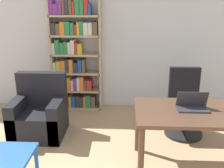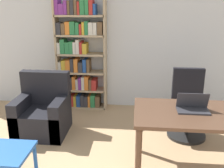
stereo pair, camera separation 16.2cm
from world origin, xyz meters
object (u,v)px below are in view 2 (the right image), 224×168
Objects in this scene: office_chair at (187,108)px; armchair at (43,114)px; desk at (201,121)px; bookshelf at (79,57)px; laptop at (193,107)px; side_table_blue at (6,158)px.

office_chair reaches higher than armchair.
desk is 0.75× the size of bookshelf.
office_chair is at bearing 3.92° from armchair.
armchair is (-2.11, 0.73, -0.51)m from laptop.
laptop reaches higher than side_table_blue.
armchair is (-2.21, 0.78, -0.36)m from desk.
desk is 0.96m from office_chair.
laptop is 0.70× the size of side_table_blue.
bookshelf is (0.36, 1.07, 0.69)m from armchair.
laptop is 2.51m from bookshelf.
armchair reaches higher than side_table_blue.
side_table_blue is 2.50m from bookshelf.
bookshelf is at bearing 134.06° from laptop.
office_chair is at bearing 34.70° from side_table_blue.
bookshelf is at bearing 83.34° from side_table_blue.
laptop is at bearing -19.01° from armchair.
side_table_blue is at bearing -163.29° from laptop.
side_table_blue is 0.56× the size of armchair.
bookshelf is (0.28, 2.41, 0.60)m from side_table_blue.
office_chair is 2.24m from armchair.
bookshelf reaches higher than side_table_blue.
office_chair is at bearing 88.61° from desk.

